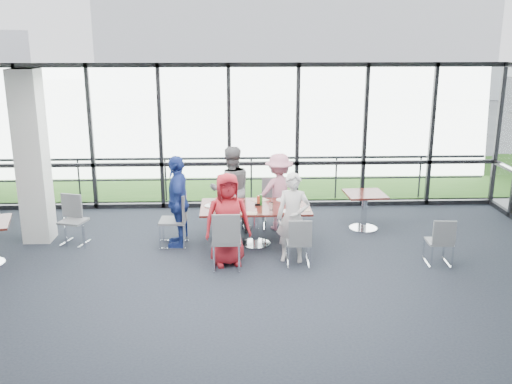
{
  "coord_description": "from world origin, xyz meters",
  "views": [
    {
      "loc": [
        0.1,
        -7.38,
        3.79
      ],
      "look_at": [
        0.48,
        2.27,
        1.1
      ],
      "focal_mm": 40.0,
      "sensor_mm": 36.0,
      "label": 1
    }
  ],
  "objects_px": {
    "chair_main_nl": "(227,240)",
    "chair_spare_lb": "(73,221)",
    "main_table": "(255,212)",
    "chair_main_fr": "(274,205)",
    "chair_spare_r": "(439,242)",
    "chair_main_nr": "(299,242)",
    "diner_far_right": "(279,192)",
    "diner_near_left": "(227,219)",
    "diner_end": "(178,201)",
    "structural_column": "(32,157)",
    "diner_far_left": "(231,189)",
    "side_table_right": "(365,200)",
    "diner_near_right": "(293,218)",
    "chair_main_fl": "(233,204)",
    "chair_main_end": "(173,221)"
  },
  "relations": [
    {
      "from": "chair_main_nl",
      "to": "chair_spare_lb",
      "type": "relative_size",
      "value": 1.1
    },
    {
      "from": "main_table",
      "to": "chair_main_fr",
      "type": "height_order",
      "value": "chair_main_fr"
    },
    {
      "from": "chair_spare_r",
      "to": "chair_main_nr",
      "type": "bearing_deg",
      "value": -178.14
    },
    {
      "from": "chair_main_nl",
      "to": "chair_spare_lb",
      "type": "height_order",
      "value": "chair_main_nl"
    },
    {
      "from": "chair_main_nl",
      "to": "diner_far_right",
      "type": "bearing_deg",
      "value": 62.21
    },
    {
      "from": "diner_near_left",
      "to": "diner_far_right",
      "type": "relative_size",
      "value": 1.03
    },
    {
      "from": "main_table",
      "to": "chair_spare_r",
      "type": "height_order",
      "value": "chair_spare_r"
    },
    {
      "from": "chair_main_nr",
      "to": "diner_end",
      "type": "bearing_deg",
      "value": 155.52
    },
    {
      "from": "structural_column",
      "to": "chair_spare_r",
      "type": "bearing_deg",
      "value": -11.73
    },
    {
      "from": "diner_far_left",
      "to": "chair_main_nr",
      "type": "xyz_separation_m",
      "value": [
        1.14,
        -1.8,
        -0.44
      ]
    },
    {
      "from": "chair_spare_lb",
      "to": "chair_spare_r",
      "type": "bearing_deg",
      "value": -173.59
    },
    {
      "from": "diner_near_left",
      "to": "chair_main_fr",
      "type": "xyz_separation_m",
      "value": [
        0.92,
        1.84,
        -0.31
      ]
    },
    {
      "from": "side_table_right",
      "to": "diner_near_right",
      "type": "distance_m",
      "value": 2.25
    },
    {
      "from": "chair_spare_lb",
      "to": "chair_main_fr",
      "type": "bearing_deg",
      "value": -150.99
    },
    {
      "from": "side_table_right",
      "to": "diner_far_right",
      "type": "distance_m",
      "value": 1.71
    },
    {
      "from": "diner_near_right",
      "to": "chair_main_nl",
      "type": "bearing_deg",
      "value": -153.79
    },
    {
      "from": "chair_main_nr",
      "to": "chair_main_fr",
      "type": "distance_m",
      "value": 1.98
    },
    {
      "from": "diner_near_left",
      "to": "chair_spare_r",
      "type": "bearing_deg",
      "value": -13.57
    },
    {
      "from": "diner_near_right",
      "to": "chair_main_fl",
      "type": "height_order",
      "value": "diner_near_right"
    },
    {
      "from": "side_table_right",
      "to": "chair_main_fr",
      "type": "relative_size",
      "value": 0.84
    },
    {
      "from": "diner_far_left",
      "to": "diner_far_right",
      "type": "bearing_deg",
      "value": 175.54
    },
    {
      "from": "side_table_right",
      "to": "chair_main_nl",
      "type": "bearing_deg",
      "value": -145.69
    },
    {
      "from": "structural_column",
      "to": "diner_near_left",
      "type": "height_order",
      "value": "structural_column"
    },
    {
      "from": "diner_end",
      "to": "diner_near_right",
      "type": "bearing_deg",
      "value": 66.38
    },
    {
      "from": "chair_spare_r",
      "to": "chair_main_fl",
      "type": "bearing_deg",
      "value": 151.97
    },
    {
      "from": "diner_far_right",
      "to": "diner_end",
      "type": "relative_size",
      "value": 0.9
    },
    {
      "from": "diner_near_left",
      "to": "chair_spare_r",
      "type": "distance_m",
      "value": 3.59
    },
    {
      "from": "chair_spare_lb",
      "to": "main_table",
      "type": "bearing_deg",
      "value": -165.66
    },
    {
      "from": "diner_end",
      "to": "diner_far_left",
      "type": "bearing_deg",
      "value": 127.56
    },
    {
      "from": "chair_main_fl",
      "to": "chair_spare_lb",
      "type": "relative_size",
      "value": 1.09
    },
    {
      "from": "chair_main_fl",
      "to": "diner_near_left",
      "type": "bearing_deg",
      "value": 80.97
    },
    {
      "from": "diner_far_left",
      "to": "chair_main_end",
      "type": "distance_m",
      "value": 1.38
    },
    {
      "from": "structural_column",
      "to": "chair_main_nr",
      "type": "height_order",
      "value": "structural_column"
    },
    {
      "from": "side_table_right",
      "to": "chair_spare_lb",
      "type": "distance_m",
      "value": 5.6
    },
    {
      "from": "chair_main_fl",
      "to": "chair_main_end",
      "type": "bearing_deg",
      "value": 37.27
    },
    {
      "from": "structural_column",
      "to": "chair_main_fr",
      "type": "distance_m",
      "value": 4.67
    },
    {
      "from": "diner_end",
      "to": "chair_main_nr",
      "type": "relative_size",
      "value": 2.06
    },
    {
      "from": "structural_column",
      "to": "chair_main_nl",
      "type": "relative_size",
      "value": 3.28
    },
    {
      "from": "structural_column",
      "to": "chair_main_nr",
      "type": "relative_size",
      "value": 3.88
    },
    {
      "from": "chair_main_nr",
      "to": "chair_main_end",
      "type": "relative_size",
      "value": 0.85
    },
    {
      "from": "diner_near_right",
      "to": "chair_spare_r",
      "type": "bearing_deg",
      "value": 6.2
    },
    {
      "from": "structural_column",
      "to": "side_table_right",
      "type": "height_order",
      "value": "structural_column"
    },
    {
      "from": "diner_far_right",
      "to": "chair_main_end",
      "type": "height_order",
      "value": "diner_far_right"
    },
    {
      "from": "structural_column",
      "to": "diner_end",
      "type": "xyz_separation_m",
      "value": [
        2.67,
        -0.42,
        -0.75
      ]
    },
    {
      "from": "diner_far_right",
      "to": "chair_spare_lb",
      "type": "height_order",
      "value": "diner_far_right"
    },
    {
      "from": "side_table_right",
      "to": "diner_far_right",
      "type": "xyz_separation_m",
      "value": [
        -1.7,
        0.1,
        0.15
      ]
    },
    {
      "from": "diner_far_right",
      "to": "diner_end",
      "type": "xyz_separation_m",
      "value": [
        -1.91,
        -0.88,
        0.08
      ]
    },
    {
      "from": "chair_main_nr",
      "to": "chair_main_end",
      "type": "bearing_deg",
      "value": 156.71
    },
    {
      "from": "chair_spare_lb",
      "to": "diner_end",
      "type": "bearing_deg",
      "value": -167.45
    },
    {
      "from": "diner_far_right",
      "to": "chair_main_nr",
      "type": "xyz_separation_m",
      "value": [
        0.19,
        -1.88,
        -0.36
      ]
    }
  ]
}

